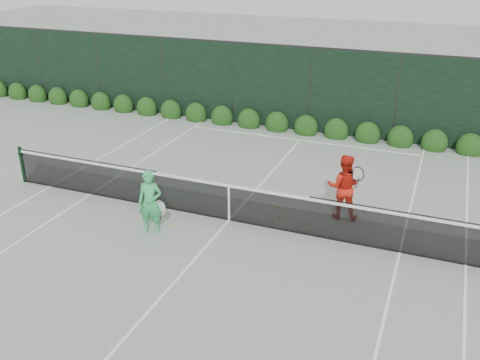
% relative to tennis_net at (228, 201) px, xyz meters
% --- Properties ---
extents(ground, '(80.00, 80.00, 0.00)m').
position_rel_tennis_net_xyz_m(ground, '(0.02, 0.00, -0.53)').
color(ground, gray).
rests_on(ground, ground).
extents(tennis_net, '(12.90, 0.10, 1.07)m').
position_rel_tennis_net_xyz_m(tennis_net, '(0.00, 0.00, 0.00)').
color(tennis_net, black).
rests_on(tennis_net, ground).
extents(player_woman, '(0.67, 0.50, 1.55)m').
position_rel_tennis_net_xyz_m(player_woman, '(-1.46, -1.20, 0.24)').
color(player_woman, '#36BA61').
rests_on(player_woman, ground).
extents(player_man, '(0.95, 0.75, 1.67)m').
position_rel_tennis_net_xyz_m(player_man, '(2.57, 1.20, 0.31)').
color(player_man, red).
rests_on(player_man, ground).
extents(court_lines, '(11.03, 23.83, 0.01)m').
position_rel_tennis_net_xyz_m(court_lines, '(0.02, 0.00, -0.53)').
color(court_lines, white).
rests_on(court_lines, ground).
extents(windscreen_fence, '(32.00, 21.07, 3.06)m').
position_rel_tennis_net_xyz_m(windscreen_fence, '(0.02, -2.71, 0.98)').
color(windscreen_fence, black).
rests_on(windscreen_fence, ground).
extents(hedge_row, '(31.66, 0.65, 0.94)m').
position_rel_tennis_net_xyz_m(hedge_row, '(0.02, 7.15, -0.30)').
color(hedge_row, '#15350E').
rests_on(hedge_row, ground).
extents(tennis_balls, '(3.64, 1.98, 0.07)m').
position_rel_tennis_net_xyz_m(tennis_balls, '(0.27, 0.21, -0.50)').
color(tennis_balls, '#BCD52F').
rests_on(tennis_balls, ground).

